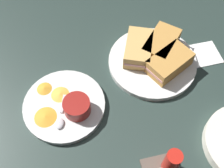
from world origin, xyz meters
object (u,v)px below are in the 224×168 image
Objects in this scene: sandwich_half_far at (161,44)px; ramekin_light_gravy at (77,106)px; sandwich_half_near at (169,63)px; plate_chips_companion at (64,105)px; ramekin_dark_sauce at (137,46)px; spoon_by_gravy_ramekin at (61,119)px; spoon_by_dark_ramekin at (153,57)px; plate_sandwich_main at (152,62)px; sandwich_half_extra at (139,48)px.

ramekin_light_gravy is at bearing 28.08° from sandwich_half_far.
plate_chips_companion is at bearing 9.18° from sandwich_half_near.
sandwich_half_near is 29.50cm from ramekin_light_gravy.
spoon_by_gravy_ramekin is (26.06, 18.14, -1.80)cm from ramekin_dark_sauce.
spoon_by_dark_ramekin is at bearing -55.23° from sandwich_half_near.
plate_sandwich_main is 1.81× the size of sandwich_half_far.
sandwich_half_near is 7.17cm from sandwich_half_far.
ramekin_dark_sauce is at bearing -142.40° from ramekin_light_gravy.
spoon_by_gravy_ramekin is (29.62, 13.30, 1.16)cm from plate_sandwich_main.
spoon_by_dark_ramekin reaches higher than plate_chips_companion.
ramekin_light_gravy reaches higher than spoon_by_gravy_ramekin.
spoon_by_gravy_ramekin is at bearing 25.51° from spoon_by_dark_ramekin.
spoon_by_dark_ramekin is 28.23cm from ramekin_light_gravy.
plate_sandwich_main is 6.70cm from ramekin_dark_sauce.
spoon_by_dark_ramekin is at bearing 136.32° from ramekin_dark_sauce.
ramekin_dark_sauce is 0.95× the size of ramekin_light_gravy.
plate_chips_companion is at bearing 17.16° from plate_sandwich_main.
sandwich_half_far is 0.65× the size of plate_chips_companion.
sandwich_half_extra is (3.61, -3.56, 3.20)cm from plate_sandwich_main.
sandwich_half_extra is 1.52× the size of spoon_by_gravy_ramekin.
sandwich_half_extra is (7.22, -7.13, 0.00)cm from sandwich_half_near.
sandwich_half_extra reaches higher than spoon_by_gravy_ramekin.
sandwich_half_near reaches higher than plate_chips_companion.
sandwich_half_far reaches higher than spoon_by_dark_ramekin.
ramekin_dark_sauce is 28.25cm from plate_chips_companion.
ramekin_dark_sauce is at bearing -151.20° from plate_chips_companion.
sandwich_half_near is at bearing 90.38° from sandwich_half_far.
plate_chips_companion is at bearing -107.41° from spoon_by_gravy_ramekin.
plate_chips_companion is (31.79, 5.14, -3.20)cm from sandwich_half_near.
sandwich_half_extra is 2.16× the size of ramekin_dark_sauce.
ramekin_dark_sauce is at bearing -92.14° from sandwich_half_extra.
sandwich_half_far is (0.05, -7.17, 0.00)cm from sandwich_half_near.
plate_sandwich_main is at bearing -44.62° from sandwich_half_near.
spoon_by_dark_ramekin is (-0.42, -1.03, 1.16)cm from plate_sandwich_main.
sandwich_half_far is at bearing -153.00° from spoon_by_gravy_ramekin.
sandwich_half_near is 34.69cm from spoon_by_gravy_ramekin.
sandwich_half_extra is 0.66× the size of plate_chips_companion.
plate_sandwich_main is 6.00cm from sandwich_half_far.
ramekin_dark_sauce is (7.17, -8.40, -0.24)cm from sandwich_half_near.
plate_chips_companion is (28.18, 8.70, 0.00)cm from plate_sandwich_main.
spoon_by_gravy_ramekin is at bearing 32.96° from sandwich_half_extra.
sandwich_half_far is at bearing -134.62° from plate_sandwich_main.
spoon_by_gravy_ramekin is at bearing 16.33° from sandwich_half_near.
spoon_by_gravy_ramekin is (33.24, 9.74, -2.04)cm from sandwich_half_near.
sandwich_half_near is at bearing 124.77° from spoon_by_dark_ramekin.
sandwich_half_extra reaches higher than ramekin_light_gravy.
sandwich_half_near reaches higher than spoon_by_gravy_ramekin.
ramekin_dark_sauce reaches higher than plate_sandwich_main.
sandwich_half_far reaches higher than plate_chips_companion.
sandwich_half_extra is at bearing -32.12° from spoon_by_dark_ramekin.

